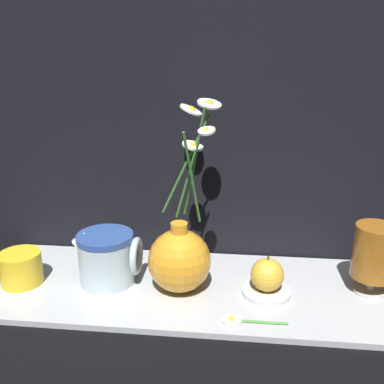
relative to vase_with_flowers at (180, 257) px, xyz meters
name	(u,v)px	position (x,y,z in m)	size (l,w,h in m)	color
ground_plane	(197,291)	(0.03, 0.01, -0.08)	(6.00, 6.00, 0.00)	black
shelf	(197,288)	(0.03, 0.01, -0.08)	(0.88, 0.30, 0.01)	#B2B7BC
backdrop_wall	(206,11)	(0.03, 0.18, 0.47)	(1.38, 0.02, 1.10)	black
vase_with_flowers	(180,257)	(0.00, 0.00, 0.00)	(0.15, 0.18, 0.38)	orange
yellow_mug	(20,268)	(-0.33, -0.01, -0.04)	(0.10, 0.09, 0.07)	yellow
ceramic_pitcher	(108,255)	(-0.15, 0.01, -0.01)	(0.14, 0.12, 0.12)	silver
tea_glass	(375,253)	(0.38, 0.03, 0.01)	(0.08, 0.08, 0.14)	silver
saucer_plate	(266,292)	(0.17, 0.00, -0.07)	(0.10, 0.10, 0.01)	silver
orange_fruit	(267,275)	(0.17, 0.00, -0.03)	(0.07, 0.07, 0.07)	gold
loose_daisy	(239,320)	(0.12, -0.10, -0.07)	(0.12, 0.04, 0.01)	#4C8E3D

